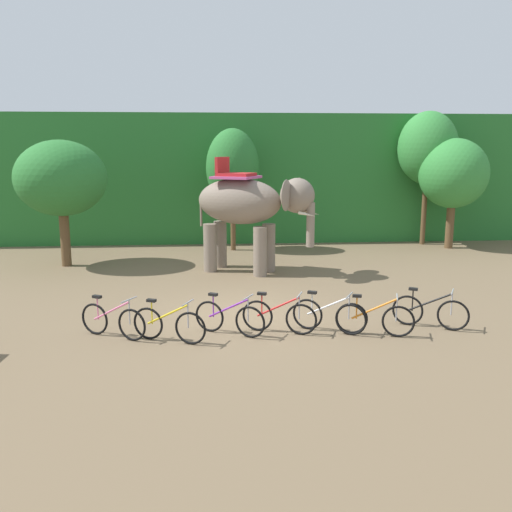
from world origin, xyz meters
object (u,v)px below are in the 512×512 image
bike_pink (113,321)px  bike_red (279,316)px  bike_yellow (169,324)px  bike_white (329,315)px  bike_purple (229,318)px  elephant (249,206)px  tree_center_right (453,174)px  tree_center_left (61,179)px  bike_orange (375,319)px  tree_right (428,148)px  bike_black (430,312)px  tree_far_left (233,168)px

bike_pink → bike_red: 3.63m
bike_yellow → bike_white: same height
bike_pink → bike_red: bearing=0.6°
bike_purple → elephant: bearing=82.4°
tree_center_right → bike_white: (-7.15, -10.02, -2.66)m
bike_yellow → bike_red: (2.40, 0.40, 0.00)m
elephant → bike_yellow: size_ratio=2.59×
bike_purple → bike_red: bearing=1.8°
tree_center_left → bike_orange: size_ratio=2.64×
tree_center_left → tree_center_right: 15.06m
bike_red → tree_right: bearing=55.6°
bike_pink → bike_black: 7.11m
elephant → bike_yellow: 7.11m
tree_far_left → bike_orange: bearing=-75.5°
tree_center_right → bike_orange: 12.32m
tree_center_left → bike_white: 11.18m
tree_center_left → bike_black: 12.87m
elephant → bike_yellow: elephant is taller
tree_right → bike_white: (-6.40, -10.99, -3.67)m
bike_pink → bike_red: (3.63, 0.04, 0.00)m
tree_center_right → bike_yellow: (-10.66, -10.38, -2.66)m
tree_far_left → bike_red: tree_far_left is taller
tree_right → tree_center_right: (0.75, -0.97, -1.01)m
bike_yellow → bike_pink: bearing=163.7°
tree_center_right → elephant: tree_center_right is taller
tree_center_left → bike_orange: tree_center_left is taller
bike_yellow → bike_orange: size_ratio=0.97×
tree_center_right → bike_white: 12.59m
elephant → tree_right: bearing=31.7°
bike_orange → bike_black: size_ratio=1.08×
tree_center_right → bike_red: (-8.26, -9.99, -2.66)m
tree_right → tree_center_right: tree_right is taller
bike_red → tree_center_right: bearing=50.4°
tree_right → bike_white: bearing=-120.2°
bike_red → bike_pink: bearing=-179.4°
bike_pink → tree_right: bearing=44.6°
bike_white → bike_orange: size_ratio=0.93×
bike_black → bike_red: bearing=-178.6°
elephant → bike_black: elephant is taller
tree_center_right → bike_pink: bearing=-139.9°
tree_center_left → tree_right: size_ratio=0.78×
bike_pink → bike_orange: same height
bike_purple → bike_red: 1.11m
tree_center_left → bike_red: bearing=-49.1°
tree_far_left → bike_pink: 11.04m
tree_center_left → bike_yellow: (4.21, -8.01, -2.65)m
tree_right → bike_yellow: (-9.91, -11.36, -3.67)m
bike_red → bike_orange: bearing=-9.1°
tree_right → bike_white: size_ratio=3.65×
bike_orange → bike_black: bearing=16.4°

